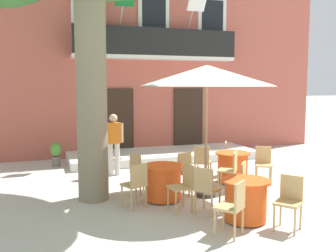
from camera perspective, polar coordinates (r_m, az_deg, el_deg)
The scene contains 21 objects.
ground_plane at distance 8.96m, azimuth 8.44°, elevation -9.53°, with size 120.00×120.00×0.00m, color beige.
building_facade at distance 15.17m, azimuth -4.43°, elevation 11.25°, with size 13.00×5.09×7.50m.
entrance_step_platform at distance 12.41m, azimuth -0.73°, elevation -4.43°, with size 6.09×2.11×0.25m, color silver.
cafe_table_near_tree at distance 9.53m, azimuth 9.78°, elevation -6.16°, with size 0.86×0.86×0.76m.
cafe_chair_near_tree_0 at distance 9.61m, azimuth 14.29°, elevation -5.33°, with size 0.54×0.54×0.91m.
cafe_chair_near_tree_1 at distance 10.24m, azimuth 9.34°, elevation -4.50°, with size 0.54×0.54×0.91m.
cafe_chair_near_tree_2 at distance 9.55m, azimuth 5.25°, elevation -5.23°, with size 0.56×0.56×0.91m.
cafe_chair_near_tree_3 at distance 8.77m, azimuth 9.45°, elevation -6.33°, with size 0.56×0.56×0.91m.
cafe_table_middle at distance 6.94m, azimuth 11.69°, elevation -10.94°, with size 0.86×0.86×0.76m.
cafe_chair_middle_0 at distance 6.21m, azimuth 9.91°, elevation -11.67°, with size 0.56×0.56×0.91m.
cafe_chair_middle_1 at distance 6.73m, azimuth 17.96°, elevation -10.44°, with size 0.56×0.56×0.91m.
cafe_chair_middle_2 at distance 7.63m, azimuth 12.12°, elevation -8.30°, with size 0.56×0.56×0.91m.
cafe_chair_middle_3 at distance 7.13m, azimuth 5.78°, elevation -9.23°, with size 0.56×0.56×0.91m.
cafe_table_front at distance 7.97m, azimuth -0.72°, elevation -8.54°, with size 0.86×0.86×0.76m.
cafe_chair_front_0 at distance 8.47m, azimuth -4.41°, elevation -6.72°, with size 0.52×0.52×0.91m.
cafe_chair_front_1 at distance 7.45m, azimuth -4.90°, elevation -8.54°, with size 0.51×0.51×0.91m.
cafe_chair_front_2 at distance 7.32m, azimuth 2.34°, elevation -8.78°, with size 0.44×0.44×0.91m.
cafe_chair_front_3 at distance 8.46m, azimuth 3.00°, elevation -6.71°, with size 0.51×0.51×0.91m.
cafe_umbrella at distance 8.06m, azimuth 5.91°, elevation 7.53°, with size 2.90×2.90×2.85m.
ground_planter_left at distance 11.73m, azimuth -16.67°, elevation -3.95°, with size 0.31×0.31×0.72m.
pedestrian_near_entrance at distance 10.15m, azimuth -8.26°, elevation -2.25°, with size 0.53×0.30×1.66m.
Camera 1 is at (-4.00, -7.64, 2.43)m, focal length 40.14 mm.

